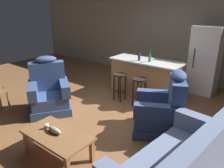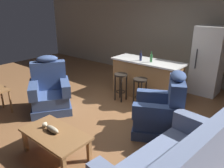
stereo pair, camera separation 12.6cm
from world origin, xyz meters
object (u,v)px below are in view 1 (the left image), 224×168
at_px(coffee_table, 57,137).
at_px(bottle_tall_green, 150,58).
at_px(kitchen_island, 145,78).
at_px(bar_stool_right, 139,87).
at_px(bar_stool_left, 120,82).
at_px(recliner_near_lamp, 49,92).
at_px(recliner_near_island, 162,111).
at_px(bottle_short_amber, 139,57).
at_px(fish_figurine, 53,130).
at_px(refrigerator, 205,60).

distance_m(coffee_table, bottle_tall_green, 2.97).
height_order(kitchen_island, bar_stool_right, kitchen_island).
xyz_separation_m(bar_stool_left, bottle_tall_green, (0.49, 0.54, 0.58)).
xyz_separation_m(recliner_near_lamp, recliner_near_island, (2.38, 0.73, 0.00)).
xyz_separation_m(bar_stool_left, bottle_short_amber, (0.23, 0.49, 0.58)).
height_order(bar_stool_left, bar_stool_right, same).
xyz_separation_m(recliner_near_island, kitchen_island, (-1.12, 1.30, 0.06)).
distance_m(fish_figurine, kitchen_island, 2.98).
distance_m(bar_stool_left, bar_stool_right, 0.55).
xyz_separation_m(fish_figurine, bottle_tall_green, (0.05, 2.89, 0.59)).
xyz_separation_m(coffee_table, bottle_short_amber, (-0.30, 2.84, 0.68)).
xyz_separation_m(bar_stool_left, refrigerator, (1.43, 1.83, 0.41)).
bearing_deg(bottle_short_amber, kitchen_island, 49.84).
bearing_deg(bottle_short_amber, recliner_near_island, -43.26).
bearing_deg(bar_stool_left, coffee_table, -77.34).
xyz_separation_m(recliner_near_island, bottle_short_amber, (-1.23, 1.16, 0.63)).
xyz_separation_m(recliner_near_lamp, bar_stool_right, (1.47, 1.40, 0.05)).
relative_size(bottle_tall_green, bottle_short_amber, 1.00).
xyz_separation_m(fish_figurine, refrigerator, (0.99, 4.18, 0.42)).
height_order(bar_stool_left, bottle_tall_green, bottle_tall_green).
distance_m(coffee_table, bottle_short_amber, 2.93).
height_order(fish_figurine, kitchen_island, kitchen_island).
distance_m(recliner_near_island, bottle_tall_green, 1.67).
relative_size(fish_figurine, bottle_tall_green, 1.32).
distance_m(recliner_near_lamp, bar_stool_right, 2.03).
distance_m(coffee_table, fish_figurine, 0.13).
bearing_deg(refrigerator, coffee_table, -102.24).
xyz_separation_m(coffee_table, recliner_near_island, (0.93, 1.68, 0.06)).
bearing_deg(bottle_tall_green, recliner_near_island, -51.35).
xyz_separation_m(coffee_table, bottle_tall_green, (-0.03, 2.89, 0.68)).
distance_m(fish_figurine, bar_stool_right, 2.35).
xyz_separation_m(bottle_tall_green, bottle_short_amber, (-0.27, -0.05, -0.00)).
height_order(recliner_near_island, bottle_short_amber, bottle_short_amber).
bearing_deg(bar_stool_left, recliner_near_lamp, -123.28).
distance_m(bar_stool_left, bottle_short_amber, 0.79).
bearing_deg(bar_stool_left, bottle_short_amber, 65.09).
distance_m(refrigerator, bottle_tall_green, 1.61).
height_order(fish_figurine, recliner_near_island, recliner_near_island).
bearing_deg(refrigerator, bottle_tall_green, -126.00).
bearing_deg(recliner_near_lamp, bottle_tall_green, 88.65).
bearing_deg(recliner_near_lamp, kitchen_island, 92.83).
bearing_deg(bottle_tall_green, coffee_table, -89.35).
distance_m(recliner_near_island, bar_stool_left, 1.61).
relative_size(bar_stool_left, bar_stool_right, 1.00).
bearing_deg(refrigerator, bar_stool_left, -128.06).
bearing_deg(bottle_short_amber, coffee_table, -83.98).
relative_size(fish_figurine, bottle_short_amber, 1.32).
distance_m(bar_stool_right, bottle_short_amber, 0.82).
bearing_deg(refrigerator, bar_stool_right, -115.67).
relative_size(recliner_near_island, bottle_short_amber, 4.65).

